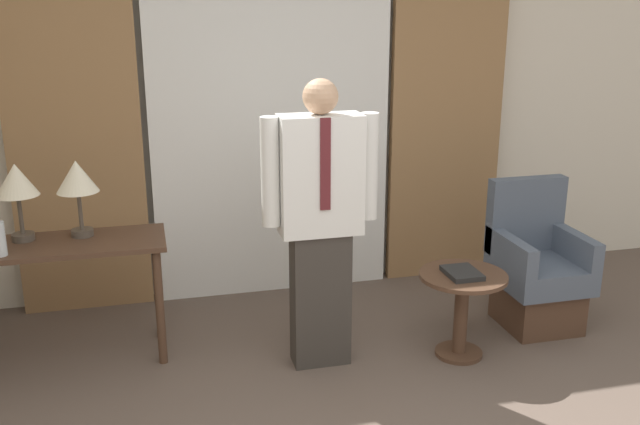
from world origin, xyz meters
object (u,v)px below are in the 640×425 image
Objects in this scene: table_lamp_right at (77,180)px; person at (320,216)px; table_lamp_left at (17,184)px; side_table at (462,300)px; desk at (54,263)px; book at (462,273)px; armchair at (536,273)px.

person is at bearing -19.73° from table_lamp_right.
table_lamp_left is 1.70m from person.
side_table is at bearing -13.74° from table_lamp_left.
table_lamp_left reaches higher than desk.
table_lamp_right is at bearing 164.29° from side_table.
table_lamp_right is 2.27m from book.
desk is at bearing 165.61° from person.
table_lamp_left is at bearing 165.78° from book.
desk reaches higher than book.
book is at bearing -14.22° from table_lamp_left.
table_lamp_right reaches higher than desk.
armchair is at bearing 23.71° from side_table.
table_lamp_left is at bearing 166.26° from side_table.
table_lamp_right is at bearing 0.00° from table_lamp_left.
desk is 2.80× the size of table_lamp_left.
armchair is (3.11, -0.31, -0.72)m from table_lamp_left.
person is at bearing -14.39° from desk.
side_table is 2.22× the size of book.
armchair is (1.48, 0.16, -0.54)m from person.
book is at bearing -155.59° from armchair.
desk reaches higher than side_table.
person is (1.63, -0.47, -0.17)m from table_lamp_left.
table_lamp_right is 1.91× the size of book.
person reaches higher than table_lamp_right.
table_lamp_left is 0.27× the size of person.
book reaches higher than side_table.
table_lamp_right is at bearing 29.82° from desk.
side_table is (2.29, -0.51, -0.26)m from desk.
side_table is (-0.66, -0.29, 0.00)m from armchair.
table_lamp_left is (-0.16, 0.09, 0.46)m from desk.
desk is 1.54m from person.
table_lamp_left is at bearing 180.00° from table_lamp_right.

